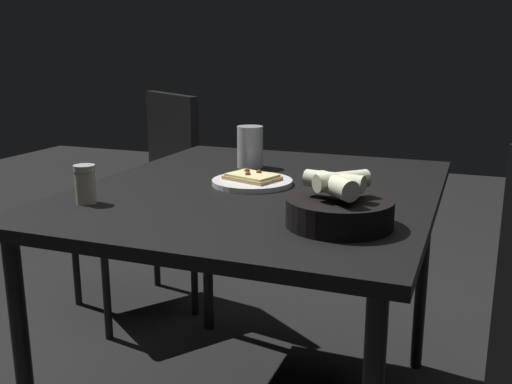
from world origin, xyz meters
name	(u,v)px	position (x,y,z in m)	size (l,w,h in m)	color
dining_table	(260,208)	(0.00, 0.00, 0.67)	(1.11, 0.93, 0.74)	black
pizza_plate	(252,181)	(0.01, 0.03, 0.75)	(0.22, 0.22, 0.04)	white
bread_basket	(339,208)	(-0.28, -0.28, 0.78)	(0.23, 0.23, 0.12)	black
beer_glass	(250,148)	(0.24, 0.12, 0.80)	(0.08, 0.08, 0.13)	silver
pepper_shaker	(85,186)	(-0.32, 0.33, 0.78)	(0.05, 0.05, 0.09)	#BFB299
chair_far	(150,191)	(0.62, 0.73, 0.52)	(0.61, 0.61, 0.92)	#272727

